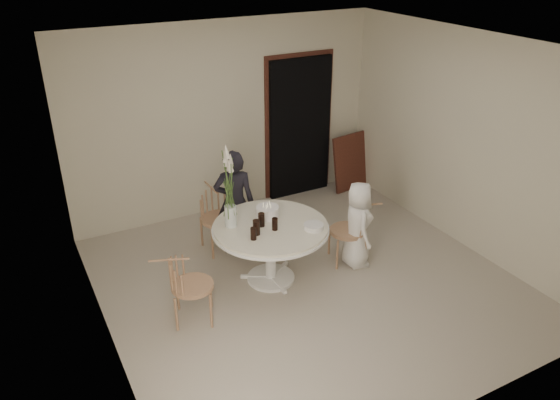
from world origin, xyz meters
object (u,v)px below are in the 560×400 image
chair_right (357,224)px  boy (358,225)px  girl (234,202)px  table (271,234)px  chair_far (216,209)px  chair_left (181,280)px  birthday_cake (268,212)px  flower_vase (229,191)px

chair_right → boy: boy is taller
chair_right → girl: bearing=-109.5°
table → chair_far: bearing=103.6°
chair_right → chair_left: (-2.27, -0.12, -0.00)m
chair_far → boy: boy is taller
chair_left → boy: (2.23, 0.04, 0.05)m
girl → birthday_cake: 0.63m
chair_far → chair_right: chair_far is taller
chair_right → flower_vase: (-1.53, 0.29, 0.67)m
table → chair_left: (-1.15, -0.22, -0.12)m
chair_left → boy: 2.23m
chair_right → table: bearing=-78.3°
chair_far → boy: size_ratio=0.73×
table → chair_left: size_ratio=1.74×
girl → birthday_cake: size_ratio=5.20×
chair_far → chair_right: 1.79m
chair_far → boy: 1.81m
chair_left → birthday_cake: birthday_cake is taller
table → birthday_cake: (0.06, 0.20, 0.18)m
chair_far → chair_left: chair_far is taller
table → chair_far: chair_far is taller
flower_vase → chair_right: bearing=-10.9°
chair_left → boy: bearing=-68.1°
chair_far → chair_left: size_ratio=1.04×
chair_left → flower_vase: 1.09m
chair_right → birthday_cake: 1.14m
girl → birthday_cake: (0.16, -0.60, 0.11)m
chair_right → flower_vase: size_ratio=0.78×
boy → birthday_cake: (-1.02, 0.38, 0.25)m
chair_right → chair_far: bearing=-112.8°
table → boy: size_ratio=1.22×
table → girl: 0.81m
chair_far → girl: (0.16, -0.24, 0.17)m
table → boy: boy is taller
boy → table: bearing=96.5°
chair_right → birthday_cake: birthday_cake is taller
table → girl: (-0.09, 0.80, 0.07)m
chair_left → flower_vase: (0.75, 0.42, 0.67)m
table → flower_vase: size_ratio=1.35×
flower_vase → boy: bearing=-14.3°
chair_right → chair_left: 2.28m
birthday_cake → flower_vase: (-0.46, -0.00, 0.38)m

